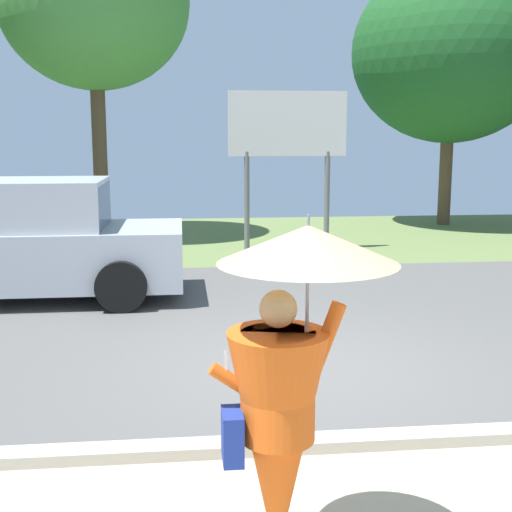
{
  "coord_description": "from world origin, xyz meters",
  "views": [
    {
      "loc": [
        -1.27,
        -7.26,
        2.57
      ],
      "look_at": [
        -0.36,
        1.0,
        1.1
      ],
      "focal_mm": 48.35,
      "sensor_mm": 36.0,
      "label": 1
    }
  ],
  "objects_px": {
    "pickup_truck": "(18,244)",
    "tree_center_back": "(94,3)",
    "tree_left_far": "(451,52)",
    "monk_pedestrian": "(285,387)",
    "roadside_billboard": "(288,135)"
  },
  "relations": [
    {
      "from": "pickup_truck",
      "to": "tree_center_back",
      "type": "relative_size",
      "value": 0.67
    },
    {
      "from": "tree_left_far",
      "to": "monk_pedestrian",
      "type": "bearing_deg",
      "value": -114.45
    },
    {
      "from": "roadside_billboard",
      "to": "tree_left_far",
      "type": "relative_size",
      "value": 0.48
    },
    {
      "from": "roadside_billboard",
      "to": "tree_center_back",
      "type": "distance_m",
      "value": 5.94
    },
    {
      "from": "monk_pedestrian",
      "to": "pickup_truck",
      "type": "bearing_deg",
      "value": 123.76
    },
    {
      "from": "monk_pedestrian",
      "to": "tree_center_back",
      "type": "distance_m",
      "value": 14.85
    },
    {
      "from": "pickup_truck",
      "to": "tree_center_back",
      "type": "xyz_separation_m",
      "value": [
        0.57,
        6.67,
        4.82
      ]
    },
    {
      "from": "tree_left_far",
      "to": "tree_center_back",
      "type": "height_order",
      "value": "tree_center_back"
    },
    {
      "from": "pickup_truck",
      "to": "roadside_billboard",
      "type": "bearing_deg",
      "value": 42.65
    },
    {
      "from": "roadside_billboard",
      "to": "tree_left_far",
      "type": "height_order",
      "value": "tree_left_far"
    },
    {
      "from": "pickup_truck",
      "to": "monk_pedestrian",
      "type": "bearing_deg",
      "value": -63.75
    },
    {
      "from": "pickup_truck",
      "to": "roadside_billboard",
      "type": "distance_m",
      "value": 6.62
    },
    {
      "from": "pickup_truck",
      "to": "roadside_billboard",
      "type": "relative_size",
      "value": 1.49
    },
    {
      "from": "tree_left_far",
      "to": "tree_center_back",
      "type": "relative_size",
      "value": 0.94
    },
    {
      "from": "pickup_truck",
      "to": "tree_center_back",
      "type": "bearing_deg",
      "value": 87.81
    }
  ]
}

